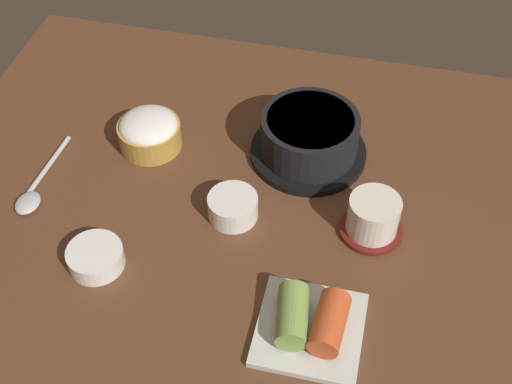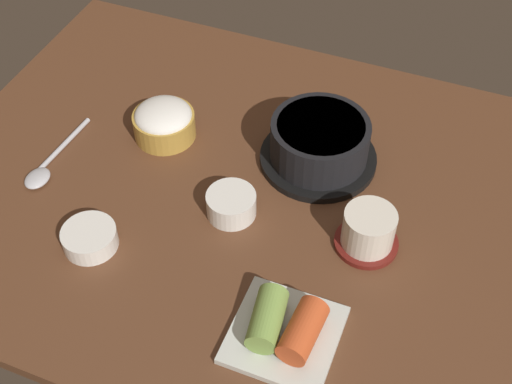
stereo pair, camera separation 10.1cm
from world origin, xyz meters
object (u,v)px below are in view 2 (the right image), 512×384
at_px(tea_cup_with_saucer, 368,230).
at_px(banchan_cup_center, 231,204).
at_px(spoon, 45,168).
at_px(side_bowl_near, 90,238).
at_px(stone_pot, 319,143).
at_px(rice_bowl, 164,121).
at_px(kimchi_plate, 285,329).

distance_m(tea_cup_with_saucer, banchan_cup_center, 0.20).
height_order(tea_cup_with_saucer, spoon, tea_cup_with_saucer).
xyz_separation_m(side_bowl_near, spoon, (-0.14, 0.10, -0.01)).
relative_size(stone_pot, rice_bowl, 1.83).
bearing_deg(rice_bowl, side_bowl_near, -88.82).
bearing_deg(tea_cup_with_saucer, side_bowl_near, -158.28).
distance_m(rice_bowl, kimchi_plate, 0.42).
bearing_deg(rice_bowl, spoon, -133.56).
bearing_deg(tea_cup_with_saucer, spoon, -174.93).
relative_size(tea_cup_with_saucer, side_bowl_near, 1.17).
relative_size(kimchi_plate, side_bowl_near, 1.73).
bearing_deg(side_bowl_near, kimchi_plate, -7.20).
bearing_deg(stone_pot, banchan_cup_center, -119.43).
distance_m(kimchi_plate, spoon, 0.47).
bearing_deg(spoon, kimchi_plate, -17.17).
xyz_separation_m(tea_cup_with_saucer, side_bowl_near, (-0.37, -0.15, -0.02)).
relative_size(banchan_cup_center, spoon, 0.43).
bearing_deg(tea_cup_with_saucer, banchan_cup_center, -175.48).
bearing_deg(kimchi_plate, banchan_cup_center, 130.79).
bearing_deg(stone_pot, side_bowl_near, -131.49).
bearing_deg(spoon, banchan_cup_center, 5.44).
distance_m(banchan_cup_center, spoon, 0.31).
relative_size(tea_cup_with_saucer, kimchi_plate, 0.68).
height_order(stone_pot, banchan_cup_center, stone_pot).
bearing_deg(stone_pot, kimchi_plate, -79.39).
height_order(rice_bowl, spoon, rice_bowl).
distance_m(banchan_cup_center, kimchi_plate, 0.22).
distance_m(stone_pot, rice_bowl, 0.26).
xyz_separation_m(tea_cup_with_saucer, spoon, (-0.51, -0.05, -0.03)).
bearing_deg(banchan_cup_center, stone_pot, 60.57).
bearing_deg(side_bowl_near, tea_cup_with_saucer, 21.72).
bearing_deg(side_bowl_near, banchan_cup_center, 38.47).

